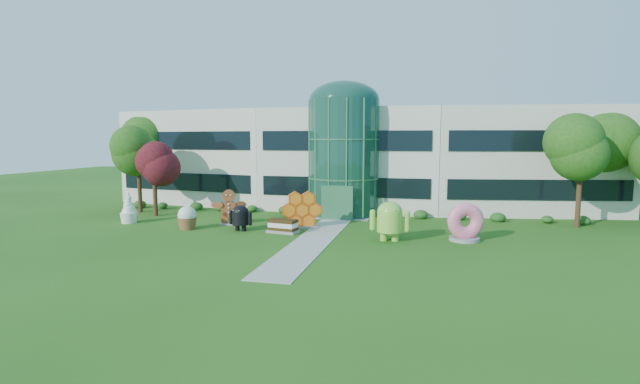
% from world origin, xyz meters
% --- Properties ---
extents(ground, '(140.00, 140.00, 0.00)m').
position_xyz_m(ground, '(0.00, 0.00, 0.00)').
color(ground, '#215114').
rests_on(ground, ground).
extents(building, '(46.00, 15.00, 9.30)m').
position_xyz_m(building, '(0.00, 18.00, 4.65)').
color(building, beige).
rests_on(building, ground).
extents(atrium, '(6.00, 6.00, 9.80)m').
position_xyz_m(atrium, '(0.00, 12.00, 4.90)').
color(atrium, '#194738').
rests_on(atrium, ground).
extents(walkway, '(2.40, 20.00, 0.04)m').
position_xyz_m(walkway, '(0.00, 2.00, 0.02)').
color(walkway, '#9E9E93').
rests_on(walkway, ground).
extents(tree_red, '(4.00, 4.00, 6.00)m').
position_xyz_m(tree_red, '(-15.50, 7.50, 3.00)').
color(tree_red, '#3F0C14').
rests_on(tree_red, ground).
extents(trees_backdrop, '(52.00, 8.00, 8.40)m').
position_xyz_m(trees_backdrop, '(0.00, 13.00, 4.20)').
color(trees_backdrop, '#204A12').
rests_on(trees_backdrop, ground).
extents(android_green, '(2.70, 1.83, 3.02)m').
position_xyz_m(android_green, '(4.78, 2.13, 1.51)').
color(android_green, '#89CA40').
rests_on(android_green, ground).
extents(android_black, '(2.09, 1.57, 2.18)m').
position_xyz_m(android_black, '(-5.87, 3.05, 1.09)').
color(android_black, black).
rests_on(android_black, ground).
extents(donut, '(2.64, 1.79, 2.50)m').
position_xyz_m(donut, '(9.48, 3.28, 1.25)').
color(donut, '#F05B7D').
rests_on(donut, ground).
extents(gingerbread, '(3.16, 1.95, 2.73)m').
position_xyz_m(gingerbread, '(-7.68, 5.15, 1.36)').
color(gingerbread, maroon).
rests_on(gingerbread, ground).
extents(ice_cream_sandwich, '(2.32, 1.46, 0.96)m').
position_xyz_m(ice_cream_sandwich, '(-2.70, 3.06, 0.48)').
color(ice_cream_sandwich, black).
rests_on(ice_cream_sandwich, ground).
extents(honeycomb, '(3.31, 2.30, 2.46)m').
position_xyz_m(honeycomb, '(-1.86, 5.05, 1.23)').
color(honeycomb, orange).
rests_on(honeycomb, ground).
extents(froyo, '(1.47, 1.47, 2.44)m').
position_xyz_m(froyo, '(-15.61, 4.01, 1.22)').
color(froyo, white).
rests_on(froyo, ground).
extents(cupcake, '(1.57, 1.57, 1.70)m').
position_xyz_m(cupcake, '(-9.88, 2.72, 0.85)').
color(cupcake, white).
rests_on(cupcake, ground).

